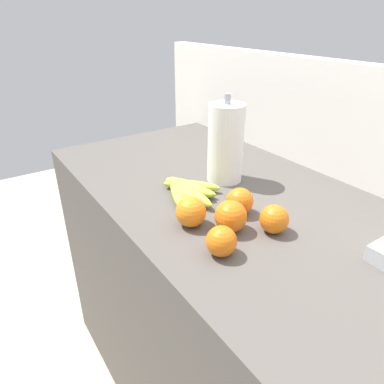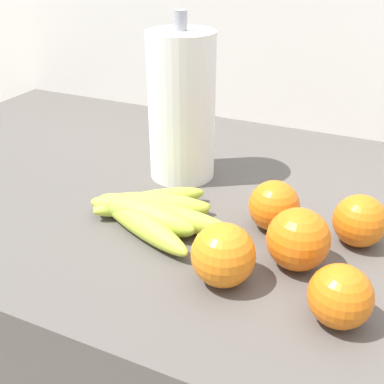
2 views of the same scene
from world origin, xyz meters
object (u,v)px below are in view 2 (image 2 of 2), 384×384
at_px(paper_towel_roll, 182,108).
at_px(orange_right, 298,239).
at_px(orange_far_right, 223,255).
at_px(orange_back_left, 340,296).
at_px(banana_bunch, 149,212).
at_px(orange_front, 274,206).
at_px(orange_back_right, 360,221).

bearing_deg(paper_towel_roll, orange_right, -35.76).
height_order(orange_far_right, orange_back_left, orange_far_right).
height_order(orange_far_right, orange_right, orange_right).
height_order(banana_bunch, orange_front, orange_front).
relative_size(orange_back_right, paper_towel_roll, 0.26).
relative_size(orange_back_left, orange_back_right, 0.98).
height_order(orange_back_right, paper_towel_roll, paper_towel_roll).
xyz_separation_m(orange_far_right, orange_front, (0.02, 0.14, -0.00)).
height_order(orange_back_left, orange_front, orange_front).
distance_m(orange_back_left, orange_back_right, 0.16).
distance_m(banana_bunch, orange_right, 0.22).
relative_size(orange_far_right, orange_back_right, 1.09).
xyz_separation_m(orange_back_left, paper_towel_roll, (-0.31, 0.26, 0.09)).
bearing_deg(orange_back_left, orange_far_right, 175.15).
distance_m(banana_bunch, orange_front, 0.18).
bearing_deg(orange_back_right, banana_bunch, -165.57).
xyz_separation_m(orange_back_left, orange_right, (-0.06, 0.08, 0.00)).
xyz_separation_m(orange_right, orange_front, (-0.05, 0.07, -0.00)).
relative_size(orange_right, orange_back_right, 1.12).
xyz_separation_m(orange_far_right, paper_towel_roll, (-0.17, 0.24, 0.08)).
relative_size(banana_bunch, orange_far_right, 2.81).
height_order(banana_bunch, orange_right, orange_right).
bearing_deg(paper_towel_roll, orange_back_right, -16.61).
bearing_deg(orange_back_right, orange_right, -127.46).
bearing_deg(orange_back_left, orange_front, 127.06).
xyz_separation_m(banana_bunch, orange_back_left, (0.28, -0.09, 0.02)).
height_order(orange_far_right, paper_towel_roll, paper_towel_roll).
relative_size(orange_far_right, orange_right, 0.98).
height_order(orange_far_right, orange_front, orange_far_right).
distance_m(banana_bunch, orange_back_right, 0.29).
xyz_separation_m(orange_right, orange_back_right, (0.06, 0.08, -0.00)).
xyz_separation_m(banana_bunch, orange_front, (0.17, 0.06, 0.02)).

